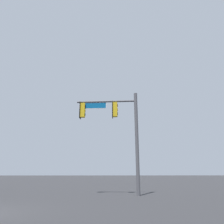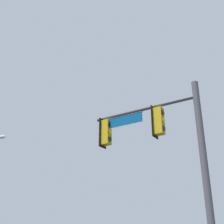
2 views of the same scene
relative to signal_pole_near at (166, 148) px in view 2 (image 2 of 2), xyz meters
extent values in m
cylinder|color=#47474C|center=(-1.35, 0.20, -1.28)|extent=(0.25, 0.25, 7.39)
cylinder|color=#47474C|center=(0.88, -0.13, 1.81)|extent=(4.49, 0.81, 0.14)
cube|color=black|center=(0.40, -0.06, 1.14)|extent=(0.11, 0.52, 1.30)
cube|color=#B79314|center=(0.21, -0.03, 1.14)|extent=(0.40, 0.37, 1.10)
cylinder|color=#B79314|center=(0.21, -0.03, 1.75)|extent=(0.04, 0.04, 0.12)
cylinder|color=#340503|center=(0.02, 0.00, 1.47)|extent=(0.06, 0.22, 0.22)
cylinder|color=yellow|center=(0.02, 0.00, 1.14)|extent=(0.06, 0.22, 0.22)
cylinder|color=black|center=(0.02, 0.00, 0.81)|extent=(0.06, 0.22, 0.22)
cube|color=black|center=(2.86, -0.43, 1.14)|extent=(0.11, 0.52, 1.30)
cube|color=#B79314|center=(2.67, -0.40, 1.14)|extent=(0.40, 0.37, 1.10)
cylinder|color=#B79314|center=(2.67, -0.40, 1.75)|extent=(0.04, 0.04, 0.12)
cylinder|color=#340503|center=(2.47, -0.37, 1.47)|extent=(0.06, 0.22, 0.22)
cylinder|color=yellow|center=(2.47, -0.37, 1.14)|extent=(0.06, 0.22, 0.22)
cylinder|color=black|center=(2.47, -0.37, 0.81)|extent=(0.06, 0.22, 0.22)
cube|color=#0A4C7F|center=(1.91, -0.29, 1.50)|extent=(2.02, 0.34, 0.42)
cube|color=white|center=(1.91, -0.29, 1.50)|extent=(2.08, 0.33, 0.48)
ellipsoid|color=silver|center=(12.06, -3.99, 3.33)|extent=(0.56, 0.28, 0.20)
camera|label=1|loc=(1.70, 15.77, -3.54)|focal=35.00mm
camera|label=2|loc=(-2.74, 11.14, -3.36)|focal=50.00mm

